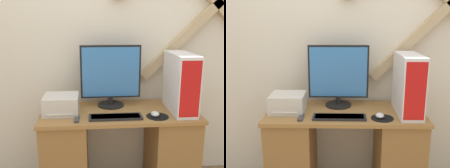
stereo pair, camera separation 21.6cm
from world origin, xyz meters
TOP-DOWN VIEW (x-y plane):
  - wall_back at (0.02, 0.64)m, footprint 6.40×0.13m
  - desk at (0.00, 0.29)m, footprint 1.31×0.59m
  - monitor at (-0.06, 0.44)m, footprint 0.53×0.23m
  - keyboard at (-0.05, 0.13)m, footprint 0.42×0.13m
  - mousepad at (0.29, 0.13)m, footprint 0.18×0.18m
  - mouse at (0.27, 0.13)m, footprint 0.07×0.08m
  - computer_tower at (0.51, 0.26)m, footprint 0.17×0.45m
  - printer at (-0.48, 0.28)m, footprint 0.28×0.27m
  - remote_control at (-0.35, 0.12)m, footprint 0.04×0.14m

SIDE VIEW (x-z plane):
  - desk at x=0.00m, z-range 0.01..0.79m
  - mousepad at x=0.29m, z-range 0.78..0.78m
  - remote_control at x=-0.35m, z-range 0.78..0.79m
  - keyboard at x=-0.05m, z-range 0.78..0.79m
  - mouse at x=0.27m, z-range 0.78..0.82m
  - printer at x=-0.48m, z-range 0.77..0.93m
  - computer_tower at x=0.51m, z-range 0.78..1.26m
  - monitor at x=-0.06m, z-range 0.79..1.33m
  - wall_back at x=0.02m, z-range 0.01..2.72m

